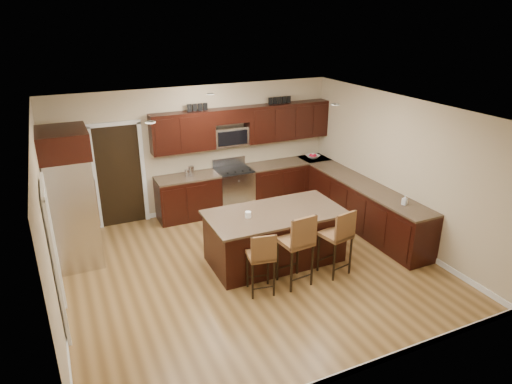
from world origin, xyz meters
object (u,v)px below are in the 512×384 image
stool_right (339,235)px  range (234,189)px  island (275,238)px  refrigerator (71,197)px  stool_left (262,256)px  stool_mid (298,242)px

stool_right → range: bearing=88.7°
range → stool_right: 3.26m
range → stool_right: stool_right is taller
range → island: bearing=-94.7°
refrigerator → stool_left: bearing=-42.7°
stool_left → stool_right: 1.38m
range → refrigerator: 3.51m
range → refrigerator: refrigerator is taller
island → stool_left: (-0.65, -0.84, 0.23)m
range → island: 2.37m
range → stool_right: size_ratio=0.96×
stool_mid → stool_right: size_ratio=1.07×
refrigerator → island: bearing=-24.6°
stool_left → refrigerator: (-2.46, 2.27, 0.55)m
stool_mid → refrigerator: refrigerator is taller
refrigerator → stool_right: bearing=-30.6°
stool_right → refrigerator: 4.48m
stool_left → stool_right: (1.38, -0.01, 0.07)m
stool_right → stool_left: bearing=169.0°
range → island: range is taller
island → stool_left: 1.09m
range → refrigerator: size_ratio=0.47×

